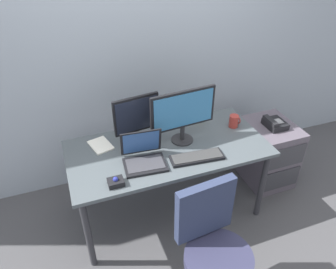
{
  "coord_description": "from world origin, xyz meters",
  "views": [
    {
      "loc": [
        -0.73,
        -1.96,
        2.27
      ],
      "look_at": [
        0.0,
        0.0,
        0.84
      ],
      "focal_mm": 34.72,
      "sensor_mm": 36.0,
      "label": 1
    }
  ],
  "objects_px": {
    "monitor_main": "(183,113)",
    "paper_notepad": "(101,145)",
    "file_cabinet": "(268,153)",
    "trackball_mouse": "(116,182)",
    "keyboard": "(197,157)",
    "laptop": "(144,156)",
    "banana": "(194,119)",
    "monitor_side": "(137,118)",
    "coffee_mug": "(234,121)",
    "desk_phone": "(275,124)",
    "office_chair": "(213,256)"
  },
  "relations": [
    {
      "from": "banana",
      "to": "office_chair",
      "type": "bearing_deg",
      "value": -107.48
    },
    {
      "from": "laptop",
      "to": "keyboard",
      "type": "bearing_deg",
      "value": -14.39
    },
    {
      "from": "keyboard",
      "to": "laptop",
      "type": "distance_m",
      "value": 0.41
    },
    {
      "from": "laptop",
      "to": "office_chair",
      "type": "bearing_deg",
      "value": -72.02
    },
    {
      "from": "desk_phone",
      "to": "banana",
      "type": "bearing_deg",
      "value": 162.73
    },
    {
      "from": "file_cabinet",
      "to": "banana",
      "type": "relative_size",
      "value": 3.33
    },
    {
      "from": "file_cabinet",
      "to": "coffee_mug",
      "type": "distance_m",
      "value": 0.63
    },
    {
      "from": "trackball_mouse",
      "to": "paper_notepad",
      "type": "bearing_deg",
      "value": 91.88
    },
    {
      "from": "desk_phone",
      "to": "monitor_main",
      "type": "distance_m",
      "value": 0.98
    },
    {
      "from": "desk_phone",
      "to": "coffee_mug",
      "type": "bearing_deg",
      "value": 177.23
    },
    {
      "from": "office_chair",
      "to": "trackball_mouse",
      "type": "relative_size",
      "value": 8.48
    },
    {
      "from": "monitor_main",
      "to": "keyboard",
      "type": "height_order",
      "value": "monitor_main"
    },
    {
      "from": "keyboard",
      "to": "coffee_mug",
      "type": "bearing_deg",
      "value": 31.66
    },
    {
      "from": "monitor_main",
      "to": "trackball_mouse",
      "type": "bearing_deg",
      "value": -152.51
    },
    {
      "from": "office_chair",
      "to": "monitor_side",
      "type": "xyz_separation_m",
      "value": [
        -0.2,
        1.0,
        0.52
      ]
    },
    {
      "from": "monitor_side",
      "to": "laptop",
      "type": "bearing_deg",
      "value": -96.85
    },
    {
      "from": "office_chair",
      "to": "laptop",
      "type": "relative_size",
      "value": 2.8
    },
    {
      "from": "desk_phone",
      "to": "office_chair",
      "type": "height_order",
      "value": "office_chair"
    },
    {
      "from": "monitor_main",
      "to": "monitor_side",
      "type": "bearing_deg",
      "value": 162.52
    },
    {
      "from": "coffee_mug",
      "to": "paper_notepad",
      "type": "distance_m",
      "value": 1.15
    },
    {
      "from": "file_cabinet",
      "to": "office_chair",
      "type": "bearing_deg",
      "value": -139.4
    },
    {
      "from": "trackball_mouse",
      "to": "banana",
      "type": "height_order",
      "value": "trackball_mouse"
    },
    {
      "from": "desk_phone",
      "to": "banana",
      "type": "height_order",
      "value": "banana"
    },
    {
      "from": "coffee_mug",
      "to": "desk_phone",
      "type": "bearing_deg",
      "value": -2.77
    },
    {
      "from": "file_cabinet",
      "to": "office_chair",
      "type": "relative_size",
      "value": 0.68
    },
    {
      "from": "banana",
      "to": "monitor_side",
      "type": "bearing_deg",
      "value": -166.65
    },
    {
      "from": "laptop",
      "to": "file_cabinet",
      "type": "bearing_deg",
      "value": 8.53
    },
    {
      "from": "monitor_side",
      "to": "laptop",
      "type": "xyz_separation_m",
      "value": [
        -0.03,
        -0.27,
        -0.17
      ]
    },
    {
      "from": "file_cabinet",
      "to": "paper_notepad",
      "type": "xyz_separation_m",
      "value": [
        -1.58,
        0.12,
        0.41
      ]
    },
    {
      "from": "desk_phone",
      "to": "office_chair",
      "type": "xyz_separation_m",
      "value": [
        -1.07,
        -0.91,
        -0.25
      ]
    },
    {
      "from": "laptop",
      "to": "banana",
      "type": "relative_size",
      "value": 1.75
    },
    {
      "from": "monitor_main",
      "to": "paper_notepad",
      "type": "distance_m",
      "value": 0.71
    },
    {
      "from": "trackball_mouse",
      "to": "coffee_mug",
      "type": "height_order",
      "value": "coffee_mug"
    },
    {
      "from": "monitor_main",
      "to": "monitor_side",
      "type": "distance_m",
      "value": 0.36
    },
    {
      "from": "monitor_side",
      "to": "laptop",
      "type": "height_order",
      "value": "monitor_side"
    },
    {
      "from": "file_cabinet",
      "to": "monitor_main",
      "type": "bearing_deg",
      "value": -177.79
    },
    {
      "from": "monitor_main",
      "to": "trackball_mouse",
      "type": "relative_size",
      "value": 4.97
    },
    {
      "from": "monitor_main",
      "to": "laptop",
      "type": "xyz_separation_m",
      "value": [
        -0.38,
        -0.16,
        -0.21
      ]
    },
    {
      "from": "trackball_mouse",
      "to": "banana",
      "type": "relative_size",
      "value": 0.58
    },
    {
      "from": "desk_phone",
      "to": "keyboard",
      "type": "xyz_separation_m",
      "value": [
        -0.92,
        -0.28,
        0.07
      ]
    },
    {
      "from": "office_chair",
      "to": "banana",
      "type": "distance_m",
      "value": 1.23
    },
    {
      "from": "monitor_main",
      "to": "coffee_mug",
      "type": "bearing_deg",
      "value": 4.59
    },
    {
      "from": "trackball_mouse",
      "to": "coffee_mug",
      "type": "relative_size",
      "value": 1.01
    },
    {
      "from": "office_chair",
      "to": "coffee_mug",
      "type": "height_order",
      "value": "office_chair"
    },
    {
      "from": "keyboard",
      "to": "coffee_mug",
      "type": "height_order",
      "value": "coffee_mug"
    },
    {
      "from": "file_cabinet",
      "to": "desk_phone",
      "type": "relative_size",
      "value": 3.16
    },
    {
      "from": "file_cabinet",
      "to": "monitor_side",
      "type": "relative_size",
      "value": 1.54
    },
    {
      "from": "file_cabinet",
      "to": "trackball_mouse",
      "type": "bearing_deg",
      "value": -166.93
    },
    {
      "from": "keyboard",
      "to": "paper_notepad",
      "type": "relative_size",
      "value": 2.02
    },
    {
      "from": "office_chair",
      "to": "keyboard",
      "type": "relative_size",
      "value": 2.22
    }
  ]
}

